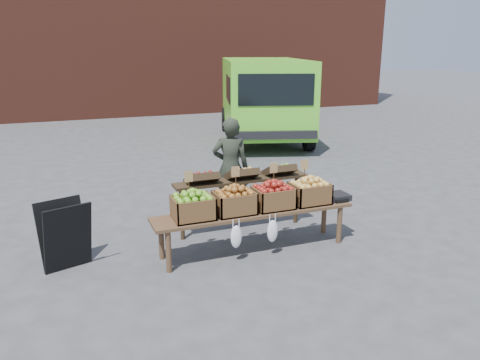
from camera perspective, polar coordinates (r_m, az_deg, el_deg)
name	(u,v)px	position (r m, az deg, el deg)	size (l,w,h in m)	color
ground	(253,249)	(6.39, 1.58, -8.41)	(80.00, 80.00, 0.00)	#47474A
delivery_van	(263,100)	(13.67, 2.86, 9.68)	(2.35, 5.12, 2.29)	#65DA2E
vendor	(230,167)	(7.43, -1.17, 1.58)	(0.58, 0.38, 1.58)	#252B20
chalkboard_sign	(65,235)	(6.08, -20.54, -6.34)	(0.57, 0.31, 0.86)	black
back_table	(242,197)	(6.82, 0.20, -2.10)	(2.10, 0.44, 1.04)	#302314
display_bench	(254,230)	(6.24, 1.70, -6.17)	(2.70, 0.56, 0.57)	#4F3622
crate_golden_apples	(193,208)	(5.83, -5.75, -3.40)	(0.50, 0.40, 0.28)	#4A861C
crate_russet_pears	(234,203)	(5.99, -0.69, -2.77)	(0.50, 0.40, 0.28)	#9A631E
crate_red_apples	(273,198)	(6.20, 4.07, -2.17)	(0.50, 0.40, 0.28)	maroon
crate_green_apples	(310,193)	(6.45, 8.48, -1.59)	(0.50, 0.40, 0.28)	gold
weighing_scale	(336,197)	(6.70, 11.61, -1.99)	(0.34, 0.30, 0.08)	black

